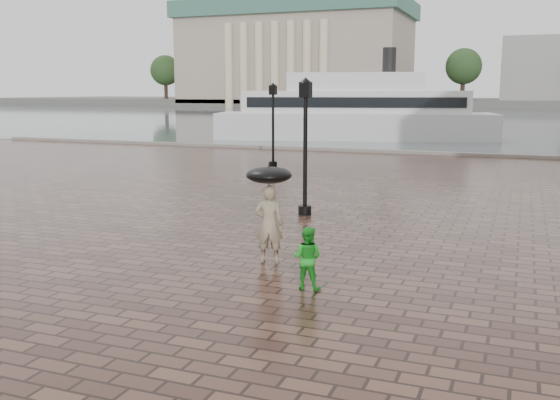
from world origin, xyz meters
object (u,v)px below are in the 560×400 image
adult_pedestrian (269,224)px  ferry_near (355,112)px  street_lamps (467,134)px  child_pedestrian (307,258)px

adult_pedestrian → ferry_near: 39.50m
adult_pedestrian → street_lamps: bearing=-118.1°
adult_pedestrian → child_pedestrian: adult_pedestrian is taller
child_pedestrian → ferry_near: (-9.53, 40.27, 1.64)m
street_lamps → adult_pedestrian: bearing=-104.1°
adult_pedestrian → child_pedestrian: bearing=119.4°
street_lamps → adult_pedestrian: 13.91m
street_lamps → ferry_near: size_ratio=0.89×
child_pedestrian → street_lamps: bearing=-96.9°
street_lamps → adult_pedestrian: street_lamps is taller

